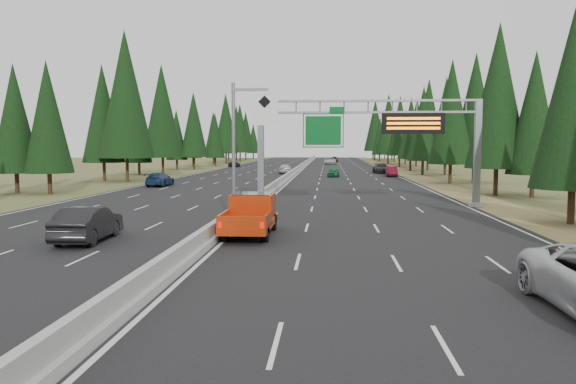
# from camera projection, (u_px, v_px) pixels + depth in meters

# --- Properties ---
(road) EXTENTS (32.00, 260.00, 0.08)m
(road) POSITION_uv_depth(u_px,v_px,m) (294.00, 175.00, 86.98)
(road) COLOR black
(road) RESTS_ON ground
(shoulder_right) EXTENTS (3.60, 260.00, 0.06)m
(shoulder_right) POSITION_uv_depth(u_px,v_px,m) (410.00, 175.00, 85.69)
(shoulder_right) COLOR olive
(shoulder_right) RESTS_ON ground
(shoulder_left) EXTENTS (3.60, 260.00, 0.06)m
(shoulder_left) POSITION_uv_depth(u_px,v_px,m) (181.00, 174.00, 88.26)
(shoulder_left) COLOR #515628
(shoulder_left) RESTS_ON ground
(median_barrier) EXTENTS (0.70, 260.00, 0.85)m
(median_barrier) POSITION_uv_depth(u_px,v_px,m) (294.00, 172.00, 86.94)
(median_barrier) COLOR gray
(median_barrier) RESTS_ON road
(sign_gantry) EXTENTS (16.75, 0.98, 7.80)m
(sign_gantry) POSITION_uv_depth(u_px,v_px,m) (377.00, 135.00, 41.06)
(sign_gantry) COLOR slate
(sign_gantry) RESTS_ON road
(hov_sign_pole) EXTENTS (2.80, 0.50, 8.00)m
(hov_sign_pole) POSITION_uv_depth(u_px,v_px,m) (244.00, 142.00, 31.84)
(hov_sign_pole) COLOR slate
(hov_sign_pole) RESTS_ON road
(tree_row_right) EXTENTS (11.46, 238.86, 18.70)m
(tree_row_right) POSITION_uv_depth(u_px,v_px,m) (439.00, 116.00, 84.50)
(tree_row_right) COLOR black
(tree_row_right) RESTS_ON ground
(tree_row_left) EXTENTS (11.14, 241.74, 18.78)m
(tree_row_left) POSITION_uv_depth(u_px,v_px,m) (136.00, 114.00, 79.95)
(tree_row_left) COLOR black
(tree_row_left) RESTS_ON ground
(red_pickup) EXTENTS (2.21, 6.19, 2.02)m
(red_pickup) POSITION_uv_depth(u_px,v_px,m) (252.00, 212.00, 28.25)
(red_pickup) COLOR black
(red_pickup) RESTS_ON road
(car_ahead_green) EXTENTS (1.88, 4.00, 1.32)m
(car_ahead_green) POSITION_uv_depth(u_px,v_px,m) (333.00, 172.00, 80.19)
(car_ahead_green) COLOR #166131
(car_ahead_green) RESTS_ON road
(car_ahead_dkred) EXTENTS (1.66, 4.40, 1.43)m
(car_ahead_dkred) POSITION_uv_depth(u_px,v_px,m) (392.00, 172.00, 81.11)
(car_ahead_dkred) COLOR #5E0D1D
(car_ahead_dkred) RESTS_ON road
(car_ahead_dkgrey) EXTENTS (2.74, 5.76, 1.62)m
(car_ahead_dkgrey) POSITION_uv_depth(u_px,v_px,m) (381.00, 168.00, 90.43)
(car_ahead_dkgrey) COLOR black
(car_ahead_dkgrey) RESTS_ON road
(car_ahead_white) EXTENTS (2.90, 5.71, 1.54)m
(car_ahead_white) POSITION_uv_depth(u_px,v_px,m) (330.00, 161.00, 135.43)
(car_ahead_white) COLOR silver
(car_ahead_white) RESTS_ON road
(car_ahead_far) EXTENTS (2.09, 4.70, 1.57)m
(car_ahead_far) POSITION_uv_depth(u_px,v_px,m) (334.00, 159.00, 153.64)
(car_ahead_far) COLOR black
(car_ahead_far) RESTS_ON road
(car_onc_near) EXTENTS (1.96, 5.06, 1.64)m
(car_onc_near) POSITION_uv_depth(u_px,v_px,m) (88.00, 224.00, 26.06)
(car_onc_near) COLOR black
(car_onc_near) RESTS_ON road
(car_onc_blue) EXTENTS (2.18, 5.15, 1.48)m
(car_onc_blue) POSITION_uv_depth(u_px,v_px,m) (160.00, 179.00, 61.78)
(car_onc_blue) COLOR navy
(car_onc_blue) RESTS_ON road
(car_onc_white) EXTENTS (2.05, 4.72, 1.59)m
(car_onc_white) POSITION_uv_depth(u_px,v_px,m) (285.00, 169.00, 89.47)
(car_onc_white) COLOR #BBBBBB
(car_onc_white) RESTS_ON road
(car_onc_far) EXTENTS (2.43, 4.81, 1.30)m
(car_onc_far) POSITION_uv_depth(u_px,v_px,m) (234.00, 164.00, 118.48)
(car_onc_far) COLOR black
(car_onc_far) RESTS_ON road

